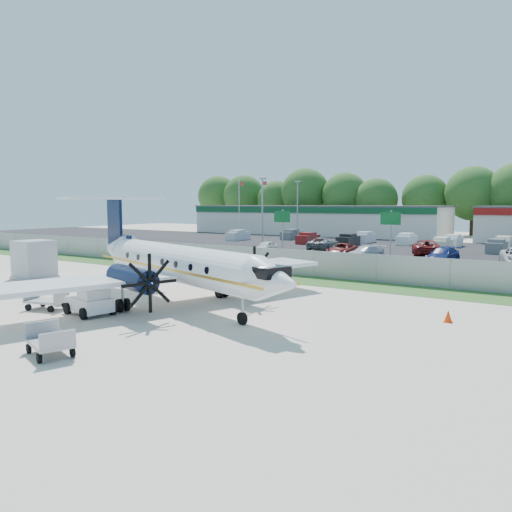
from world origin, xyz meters
The scene contains 29 objects.
ground centered at (0.00, 0.00, 0.00)m, with size 170.00×170.00×0.00m, color beige.
grass_verge centered at (0.00, 12.00, 0.01)m, with size 170.00×4.00×0.02m, color #2D561E.
access_road centered at (0.00, 19.00, 0.01)m, with size 170.00×8.00×0.02m, color black.
parking_lot centered at (0.00, 40.00, 0.01)m, with size 170.00×32.00×0.02m, color black.
perimeter_fence centered at (0.00, 14.00, 1.00)m, with size 120.00×0.06×1.99m.
building_west centered at (-24.00, 61.98, 2.63)m, with size 46.40×12.40×5.24m.
sign_left centered at (-8.00, 22.91, 3.61)m, with size 1.80×0.26×5.00m.
sign_mid centered at (3.00, 22.91, 3.61)m, with size 1.80×0.26×5.00m.
flagpole_west centered at (-35.92, 55.00, 5.64)m, with size 1.06×0.12×10.00m.
flagpole_east centered at (-30.92, 55.00, 5.64)m, with size 1.06×0.12×10.00m.
light_pole_nw centered at (-20.00, 38.00, 5.23)m, with size 0.90×0.35×9.09m.
light_pole_sw centered at (-20.00, 48.00, 5.23)m, with size 0.90×0.35×9.09m.
tree_line centered at (0.00, 74.00, 0.00)m, with size 112.00×6.00×14.00m, color #244E17, non-canonical shape.
aircraft centered at (-1.53, 0.30, 2.32)m, with size 19.59×19.10×6.00m.
pushback_tug centered at (-3.39, -4.02, 0.63)m, with size 2.70×2.18×1.33m.
baggage_cart_near centered at (0.96, -9.28, 0.51)m, with size 2.39×1.87×1.10m.
baggage_cart_far centered at (-6.39, -4.49, 0.49)m, with size 2.27×1.73×1.05m.
service_container centered at (-17.14, 1.76, 1.33)m, with size 2.65×2.65×2.85m.
cone_nose centered at (12.05, 4.23, 0.28)m, with size 0.41×0.41×0.59m.
cone_starboard_wing centered at (-3.73, 5.44, 0.22)m, with size 0.33×0.33×0.47m.
road_car_west centered at (-18.97, 16.75, 0.00)m, with size 1.37×3.92×1.29m, color silver.
road_car_mid centered at (2.53, 19.83, 0.00)m, with size 2.30×5.00×1.39m, color silver.
parked_car_a centered at (-13.45, 28.53, 0.00)m, with size 1.51×3.76×1.28m, color silver.
parked_car_b centered at (-4.24, 29.11, 0.00)m, with size 2.29×4.97×1.38m, color maroon.
parked_car_c centered at (-1.37, 28.47, 0.00)m, with size 1.81×4.45×1.29m, color silver.
parked_car_d centered at (6.16, 28.81, 0.00)m, with size 2.04×5.02×1.46m, color navy.
parked_car_f centered at (-8.96, 34.44, 0.00)m, with size 2.57×5.58×1.55m, color #595B5E.
parked_car_g centered at (3.05, 34.96, 0.00)m, with size 2.80×6.08×1.69m, color maroon.
far_parking_rows centered at (0.00, 45.00, 0.00)m, with size 56.00×10.00×1.60m, color gray, non-canonical shape.
Camera 1 is at (17.18, -20.08, 5.58)m, focal length 35.00 mm.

